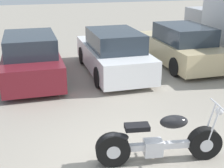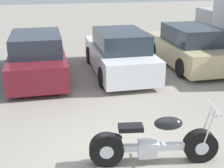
% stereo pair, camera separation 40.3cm
% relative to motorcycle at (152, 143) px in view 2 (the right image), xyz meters
% --- Properties ---
extents(ground_plane, '(60.00, 60.00, 0.00)m').
position_rel_motorcycle_xyz_m(ground_plane, '(-0.44, 0.15, -0.41)').
color(ground_plane, gray).
extents(motorcycle, '(2.37, 0.78, 1.10)m').
position_rel_motorcycle_xyz_m(motorcycle, '(0.00, 0.00, 0.00)').
color(motorcycle, black).
rests_on(motorcycle, ground_plane).
extents(parked_car_maroon, '(1.82, 4.36, 1.50)m').
position_rel_motorcycle_xyz_m(parked_car_maroon, '(-2.06, 5.54, 0.29)').
color(parked_car_maroon, maroon).
rests_on(parked_car_maroon, ground_plane).
extents(parked_car_white, '(1.82, 4.36, 1.50)m').
position_rel_motorcycle_xyz_m(parked_car_white, '(0.68, 5.41, 0.29)').
color(parked_car_white, white).
rests_on(parked_car_white, ground_plane).
extents(parked_car_champagne, '(1.82, 4.36, 1.50)m').
position_rel_motorcycle_xyz_m(parked_car_champagne, '(3.41, 5.78, 0.29)').
color(parked_car_champagne, '#C6B284').
rests_on(parked_car_champagne, ground_plane).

